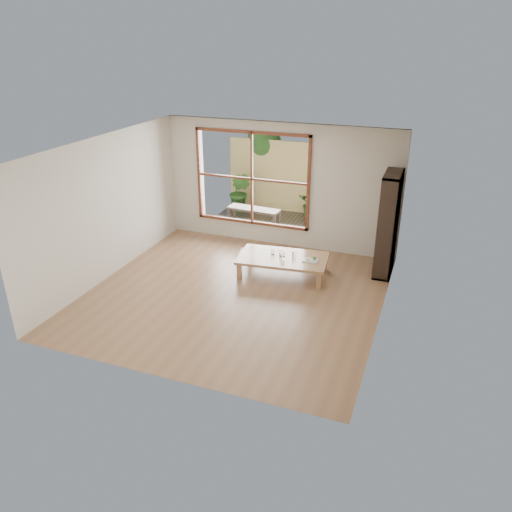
# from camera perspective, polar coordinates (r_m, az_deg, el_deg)

# --- Properties ---
(ground) EXTENTS (5.00, 5.00, 0.00)m
(ground) POSITION_cam_1_polar(r_m,az_deg,el_deg) (8.84, -2.39, -4.32)
(ground) COLOR #926B49
(ground) RESTS_ON ground
(low_table) EXTENTS (1.74, 1.10, 0.36)m
(low_table) POSITION_cam_1_polar(r_m,az_deg,el_deg) (9.40, 3.09, -0.35)
(low_table) COLOR tan
(low_table) RESTS_ON ground
(floor_cushion) EXTENTS (0.61, 0.61, 0.08)m
(floor_cushion) POSITION_cam_1_polar(r_m,az_deg,el_deg) (10.25, -0.53, 0.14)
(floor_cushion) COLOR silver
(floor_cushion) RESTS_ON ground
(bookshelf) EXTENTS (0.31, 0.87, 1.94)m
(bookshelf) POSITION_cam_1_polar(r_m,az_deg,el_deg) (9.57, 14.87, 3.52)
(bookshelf) COLOR black
(bookshelf) RESTS_ON ground
(glass_tall) EXTENTS (0.07, 0.07, 0.13)m
(glass_tall) POSITION_cam_1_polar(r_m,az_deg,el_deg) (9.26, 3.10, -0.02)
(glass_tall) COLOR silver
(glass_tall) RESTS_ON low_table
(glass_mid) EXTENTS (0.08, 0.08, 0.11)m
(glass_mid) POSITION_cam_1_polar(r_m,az_deg,el_deg) (9.39, 4.39, 0.28)
(glass_mid) COLOR silver
(glass_mid) RESTS_ON low_table
(glass_short) EXTENTS (0.08, 0.08, 0.10)m
(glass_short) POSITION_cam_1_polar(r_m,az_deg,el_deg) (9.40, 2.92, 0.29)
(glass_short) COLOR silver
(glass_short) RESTS_ON low_table
(glass_small) EXTENTS (0.07, 0.07, 0.08)m
(glass_small) POSITION_cam_1_polar(r_m,az_deg,el_deg) (9.47, 1.93, 0.44)
(glass_small) COLOR silver
(glass_small) RESTS_ON low_table
(food_tray) EXTENTS (0.28, 0.21, 0.09)m
(food_tray) POSITION_cam_1_polar(r_m,az_deg,el_deg) (9.26, 6.32, -0.43)
(food_tray) COLOR white
(food_tray) RESTS_ON low_table
(deck) EXTENTS (2.80, 2.00, 0.05)m
(deck) POSITION_cam_1_polar(r_m,az_deg,el_deg) (12.07, 1.50, 3.75)
(deck) COLOR #352F27
(deck) RESTS_ON ground
(garden_bench) EXTENTS (1.27, 0.45, 0.40)m
(garden_bench) POSITION_cam_1_polar(r_m,az_deg,el_deg) (11.84, -0.26, 5.20)
(garden_bench) COLOR black
(garden_bench) RESTS_ON deck
(bamboo_fence) EXTENTS (2.80, 0.06, 1.80)m
(bamboo_fence) POSITION_cam_1_polar(r_m,az_deg,el_deg) (12.70, 3.04, 9.03)
(bamboo_fence) COLOR #DBC570
(bamboo_fence) RESTS_ON ground
(shrub_right) EXTENTS (0.73, 0.63, 0.79)m
(shrub_right) POSITION_cam_1_polar(r_m,az_deg,el_deg) (12.25, 6.64, 5.99)
(shrub_right) COLOR #2A5720
(shrub_right) RESTS_ON deck
(shrub_left) EXTENTS (0.63, 0.55, 1.02)m
(shrub_left) POSITION_cam_1_polar(r_m,az_deg,el_deg) (12.69, -1.84, 7.34)
(shrub_left) COLOR #2A5720
(shrub_left) RESTS_ON deck
(garden_tree) EXTENTS (1.04, 0.85, 2.22)m
(garden_tree) POSITION_cam_1_polar(r_m,az_deg,el_deg) (13.02, 0.61, 12.73)
(garden_tree) COLOR #4C3D2D
(garden_tree) RESTS_ON ground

